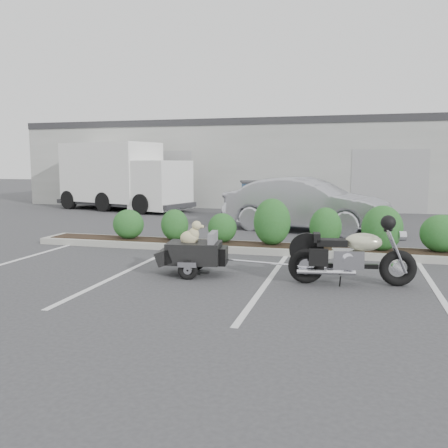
% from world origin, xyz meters
% --- Properties ---
extents(ground, '(90.00, 90.00, 0.00)m').
position_xyz_m(ground, '(0.00, 0.00, 0.00)').
color(ground, '#38383A').
rests_on(ground, ground).
extents(planter_kerb, '(12.00, 1.00, 0.15)m').
position_xyz_m(planter_kerb, '(1.00, 2.20, 0.07)').
color(planter_kerb, '#9E9E93').
rests_on(planter_kerb, ground).
extents(building, '(26.00, 10.00, 4.00)m').
position_xyz_m(building, '(0.00, 17.00, 2.00)').
color(building, '#9EA099').
rests_on(building, ground).
extents(motorcycle, '(2.11, 0.81, 1.21)m').
position_xyz_m(motorcycle, '(2.58, -0.43, 0.48)').
color(motorcycle, black).
rests_on(motorcycle, ground).
extents(pet_trailer, '(1.70, 0.96, 1.00)m').
position_xyz_m(pet_trailer, '(-0.20, -0.41, 0.42)').
color(pet_trailer, black).
rests_on(pet_trailer, ground).
extents(sedan, '(5.14, 2.78, 1.61)m').
position_xyz_m(sedan, '(1.23, 5.82, 0.80)').
color(sedan, '#ABABB2').
rests_on(sedan, ground).
extents(dumpster, '(2.46, 2.00, 1.41)m').
position_xyz_m(dumpster, '(-0.22, 8.20, 0.71)').
color(dumpster, navy).
rests_on(dumpster, ground).
extents(delivery_truck, '(6.67, 3.75, 2.91)m').
position_xyz_m(delivery_truck, '(-7.12, 10.38, 1.40)').
color(delivery_truck, white).
rests_on(delivery_truck, ground).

